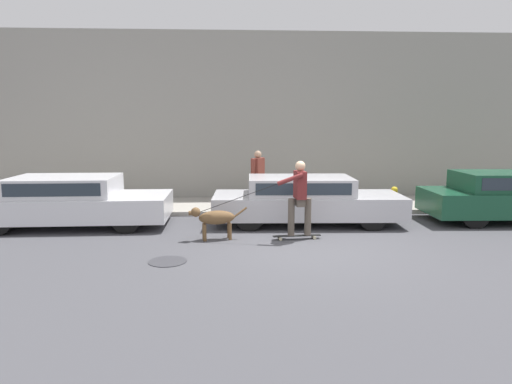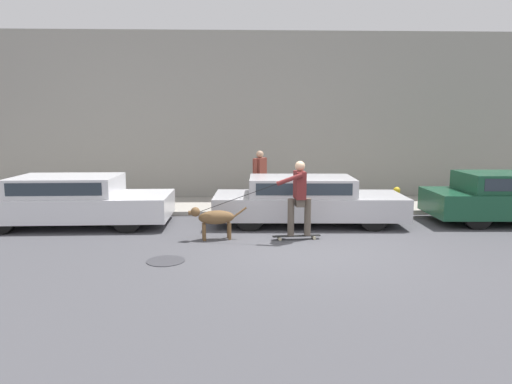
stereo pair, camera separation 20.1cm
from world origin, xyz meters
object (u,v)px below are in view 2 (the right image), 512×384
object	(u,v)px
pedestrian_with_bag	(260,176)
parked_car_1	(306,200)
dog	(214,218)
parked_car_0	(74,201)
fire_hydrant	(396,201)
skateboarder	(299,195)

from	to	relation	value
pedestrian_with_bag	parked_car_1	bearing A→B (deg)	-28.94
dog	pedestrian_with_bag	distance (m)	3.34
parked_car_1	parked_car_0	bearing A→B (deg)	-177.70
parked_car_1	dog	world-z (taller)	parked_car_1
parked_car_0	fire_hydrant	bearing A→B (deg)	4.67
parked_car_0	skateboarder	size ratio (longest dim) A/B	1.71
parked_car_0	skateboarder	distance (m)	5.44
dog	skateboarder	bearing A→B (deg)	169.12
parked_car_0	pedestrian_with_bag	world-z (taller)	pedestrian_with_bag
parked_car_0	parked_car_1	world-z (taller)	parked_car_0
parked_car_0	pedestrian_with_bag	size ratio (longest dim) A/B	2.86
parked_car_1	fire_hydrant	world-z (taller)	parked_car_1
fire_hydrant	skateboarder	bearing A→B (deg)	-141.40
dog	fire_hydrant	bearing A→B (deg)	-163.56
parked_car_1	pedestrian_with_bag	bearing A→B (deg)	124.71
dog	parked_car_0	bearing A→B (deg)	-32.10
parked_car_0	dog	world-z (taller)	parked_car_0
parked_car_0	dog	xyz separation A→B (m)	(3.45, -1.45, -0.13)
fire_hydrant	parked_car_1	bearing A→B (deg)	-162.61
parked_car_1	dog	distance (m)	2.60
pedestrian_with_bag	fire_hydrant	size ratio (longest dim) A/B	1.99
parked_car_1	dog	bearing A→B (deg)	-143.66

